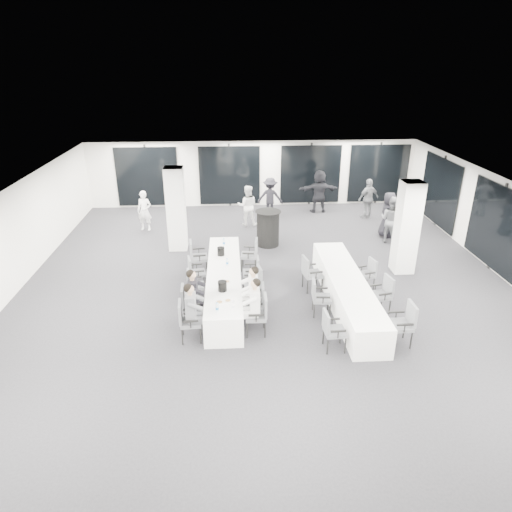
{
  "coord_description": "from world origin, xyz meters",
  "views": [
    {
      "loc": [
        -1.01,
        -11.39,
        6.04
      ],
      "look_at": [
        -0.35,
        -0.2,
        1.13
      ],
      "focal_mm": 32.0,
      "sensor_mm": 36.0,
      "label": 1
    }
  ],
  "objects_px": {
    "chair_side_right_mid": "(383,292)",
    "standing_guest_d": "(369,196)",
    "ice_bucket_far": "(221,251)",
    "chair_main_right_mid": "(255,281)",
    "chair_main_left_near": "(187,319)",
    "cocktail_table": "(268,228)",
    "chair_side_right_near": "(404,321)",
    "chair_main_right_far": "(252,253)",
    "chair_side_left_mid": "(319,295)",
    "standing_guest_c": "(270,194)",
    "chair_main_right_fourth": "(253,270)",
    "banquet_table_side": "(346,291)",
    "chair_side_right_far": "(368,272)",
    "standing_guest_h": "(392,217)",
    "chair_main_left_far": "(196,255)",
    "chair_main_right_near": "(259,312)",
    "chair_side_left_near": "(331,328)",
    "standing_guest_e": "(388,212)",
    "standing_guest_g": "(144,208)",
    "banquet_table_main": "(224,283)",
    "chair_main_right_second": "(258,300)",
    "chair_main_left_mid": "(193,283)",
    "ice_bucket_near": "(222,286)",
    "standing_guest_f": "(319,188)",
    "chair_main_left_fourth": "(195,271)",
    "standing_guest_b": "(247,203)",
    "chair_side_left_far": "(310,271)"
  },
  "relations": [
    {
      "from": "chair_main_left_far",
      "to": "chair_main_right_near",
      "type": "distance_m",
      "value": 3.82
    },
    {
      "from": "banquet_table_side",
      "to": "chair_side_right_far",
      "type": "distance_m",
      "value": 1.22
    },
    {
      "from": "chair_side_right_near",
      "to": "cocktail_table",
      "type": "bearing_deg",
      "value": 22.15
    },
    {
      "from": "banquet_table_main",
      "to": "chair_main_right_second",
      "type": "height_order",
      "value": "chair_main_right_second"
    },
    {
      "from": "chair_side_right_near",
      "to": "chair_side_right_mid",
      "type": "distance_m",
      "value": 1.47
    },
    {
      "from": "standing_guest_h",
      "to": "ice_bucket_far",
      "type": "height_order",
      "value": "standing_guest_h"
    },
    {
      "from": "cocktail_table",
      "to": "standing_guest_c",
      "type": "xyz_separation_m",
      "value": [
        0.35,
        3.16,
        0.28
      ]
    },
    {
      "from": "cocktail_table",
      "to": "chair_side_right_near",
      "type": "relative_size",
      "value": 1.19
    },
    {
      "from": "chair_main_right_fourth",
      "to": "chair_side_right_mid",
      "type": "relative_size",
      "value": 0.93
    },
    {
      "from": "chair_main_left_near",
      "to": "ice_bucket_far",
      "type": "xyz_separation_m",
      "value": [
        0.75,
        3.15,
        0.31
      ]
    },
    {
      "from": "ice_bucket_far",
      "to": "chair_main_right_mid",
      "type": "bearing_deg",
      "value": -54.13
    },
    {
      "from": "chair_side_right_mid",
      "to": "standing_guest_d",
      "type": "height_order",
      "value": "standing_guest_d"
    },
    {
      "from": "chair_side_right_mid",
      "to": "standing_guest_d",
      "type": "xyz_separation_m",
      "value": [
        1.71,
        7.33,
        0.37
      ]
    },
    {
      "from": "chair_main_right_fourth",
      "to": "chair_main_right_mid",
      "type": "bearing_deg",
      "value": 179.83
    },
    {
      "from": "standing_guest_b",
      "to": "ice_bucket_far",
      "type": "distance_m",
      "value": 4.74
    },
    {
      "from": "chair_main_left_mid",
      "to": "chair_side_right_near",
      "type": "bearing_deg",
      "value": 61.05
    },
    {
      "from": "cocktail_table",
      "to": "chair_main_right_near",
      "type": "distance_m",
      "value": 5.56
    },
    {
      "from": "banquet_table_side",
      "to": "chair_main_left_far",
      "type": "xyz_separation_m",
      "value": [
        -4.05,
        2.18,
        0.21
      ]
    },
    {
      "from": "standing_guest_f",
      "to": "standing_guest_h",
      "type": "distance_m",
      "value": 4.03
    },
    {
      "from": "cocktail_table",
      "to": "chair_side_left_near",
      "type": "distance_m",
      "value": 6.32
    },
    {
      "from": "chair_side_right_mid",
      "to": "chair_main_left_fourth",
      "type": "bearing_deg",
      "value": 60.51
    },
    {
      "from": "cocktail_table",
      "to": "chair_main_left_fourth",
      "type": "bearing_deg",
      "value": -127.26
    },
    {
      "from": "chair_main_left_near",
      "to": "chair_main_left_far",
      "type": "height_order",
      "value": "chair_main_left_far"
    },
    {
      "from": "chair_main_right_second",
      "to": "standing_guest_h",
      "type": "xyz_separation_m",
      "value": [
        4.97,
        4.88,
        0.41
      ]
    },
    {
      "from": "chair_main_right_mid",
      "to": "standing_guest_c",
      "type": "xyz_separation_m",
      "value": [
        1.02,
        6.98,
        0.38
      ]
    },
    {
      "from": "chair_main_right_near",
      "to": "standing_guest_b",
      "type": "relative_size",
      "value": 0.55
    },
    {
      "from": "chair_main_left_far",
      "to": "standing_guest_g",
      "type": "relative_size",
      "value": 0.6
    },
    {
      "from": "banquet_table_side",
      "to": "chair_side_left_near",
      "type": "height_order",
      "value": "chair_side_left_near"
    },
    {
      "from": "chair_side_left_near",
      "to": "chair_main_right_fourth",
      "type": "bearing_deg",
      "value": -156.28
    },
    {
      "from": "chair_main_left_mid",
      "to": "standing_guest_c",
      "type": "xyz_separation_m",
      "value": [
        2.67,
        6.95,
        0.41
      ]
    },
    {
      "from": "standing_guest_b",
      "to": "ice_bucket_near",
      "type": "bearing_deg",
      "value": 85.21
    },
    {
      "from": "chair_side_left_near",
      "to": "standing_guest_e",
      "type": "bearing_deg",
      "value": 150.41
    },
    {
      "from": "banquet_table_side",
      "to": "standing_guest_g",
      "type": "bearing_deg",
      "value": 135.7
    },
    {
      "from": "banquet_table_main",
      "to": "standing_guest_b",
      "type": "bearing_deg",
      "value": 81.25
    },
    {
      "from": "banquet_table_side",
      "to": "standing_guest_c",
      "type": "bearing_deg",
      "value": 100.43
    },
    {
      "from": "chair_main_right_near",
      "to": "chair_side_right_far",
      "type": "height_order",
      "value": "chair_main_right_near"
    },
    {
      "from": "standing_guest_d",
      "to": "standing_guest_e",
      "type": "relative_size",
      "value": 0.98
    },
    {
      "from": "chair_side_right_mid",
      "to": "chair_main_right_far",
      "type": "bearing_deg",
      "value": 38.68
    },
    {
      "from": "chair_side_right_far",
      "to": "standing_guest_b",
      "type": "height_order",
      "value": "standing_guest_b"
    },
    {
      "from": "banquet_table_main",
      "to": "chair_side_right_mid",
      "type": "relative_size",
      "value": 5.2
    },
    {
      "from": "chair_main_right_far",
      "to": "chair_side_left_mid",
      "type": "relative_size",
      "value": 1.04
    },
    {
      "from": "chair_main_left_near",
      "to": "cocktail_table",
      "type": "bearing_deg",
      "value": 153.81
    },
    {
      "from": "banquet_table_side",
      "to": "chair_side_right_far",
      "type": "height_order",
      "value": "chair_side_right_far"
    },
    {
      "from": "cocktail_table",
      "to": "chair_main_left_far",
      "type": "bearing_deg",
      "value": -138.18
    },
    {
      "from": "chair_main_left_mid",
      "to": "chair_side_left_far",
      "type": "xyz_separation_m",
      "value": [
        3.2,
        0.37,
        0.08
      ]
    },
    {
      "from": "chair_main_right_fourth",
      "to": "chair_side_right_far",
      "type": "relative_size",
      "value": 1.03
    },
    {
      "from": "standing_guest_c",
      "to": "chair_main_right_mid",
      "type": "bearing_deg",
      "value": 91.22
    },
    {
      "from": "chair_main_right_near",
      "to": "chair_side_right_mid",
      "type": "relative_size",
      "value": 1.02
    },
    {
      "from": "standing_guest_h",
      "to": "ice_bucket_near",
      "type": "relative_size",
      "value": 7.45
    },
    {
      "from": "chair_main_left_near",
      "to": "standing_guest_f",
      "type": "bearing_deg",
      "value": 148.87
    }
  ]
}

